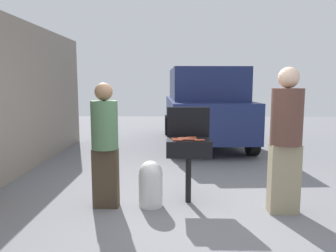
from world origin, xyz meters
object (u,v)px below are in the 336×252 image
(propane_tank, at_px, (151,183))
(person_left, at_px, (105,141))
(hot_dog_4, at_px, (199,140))
(parked_minivan, at_px, (204,106))
(hot_dog_0, at_px, (177,140))
(bbq_grill, at_px, (189,149))
(hot_dog_7, at_px, (191,138))
(hot_dog_2, at_px, (182,139))
(hot_dog_5, at_px, (185,139))
(hot_dog_1, at_px, (176,139))
(hot_dog_6, at_px, (183,138))
(person_right, at_px, (286,135))
(hot_dog_3, at_px, (192,139))

(propane_tank, bearing_deg, person_left, -175.16)
(hot_dog_4, bearing_deg, parked_minivan, 84.36)
(parked_minivan, bearing_deg, hot_dog_0, 77.32)
(person_left, bearing_deg, propane_tank, 5.61)
(bbq_grill, height_order, hot_dog_7, hot_dog_7)
(hot_dog_2, height_order, hot_dog_5, same)
(hot_dog_1, xyz_separation_m, hot_dog_2, (0.08, -0.04, 0.00))
(bbq_grill, height_order, parked_minivan, parked_minivan)
(hot_dog_0, bearing_deg, hot_dog_4, 0.61)
(hot_dog_1, distance_m, person_left, 0.95)
(hot_dog_6, bearing_deg, person_right, -14.93)
(hot_dog_4, bearing_deg, hot_dog_5, 145.86)
(hot_dog_7, bearing_deg, hot_dog_4, -64.54)
(hot_dog_5, bearing_deg, bbq_grill, 31.51)
(hot_dog_0, bearing_deg, hot_dog_2, 44.83)
(hot_dog_1, distance_m, hot_dog_4, 0.32)
(hot_dog_7, height_order, person_left, person_left)
(hot_dog_5, distance_m, hot_dog_6, 0.04)
(bbq_grill, xyz_separation_m, hot_dog_1, (-0.17, -0.05, 0.15))
(hot_dog_3, xyz_separation_m, hot_dog_5, (-0.08, 0.06, 0.00))
(bbq_grill, bearing_deg, hot_dog_3, -69.09)
(bbq_grill, bearing_deg, hot_dog_6, 176.88)
(parked_minivan, bearing_deg, hot_dog_4, 80.88)
(hot_dog_7, distance_m, propane_tank, 0.82)
(parked_minivan, bearing_deg, hot_dog_6, 77.99)
(bbq_grill, xyz_separation_m, hot_dog_5, (-0.05, -0.03, 0.15))
(bbq_grill, relative_size, hot_dog_5, 6.82)
(bbq_grill, relative_size, propane_tank, 1.44)
(hot_dog_2, bearing_deg, hot_dog_7, 47.14)
(hot_dog_4, distance_m, hot_dog_7, 0.22)
(hot_dog_7, bearing_deg, hot_dog_6, -158.62)
(hot_dog_3, relative_size, person_left, 0.08)
(hot_dog_1, bearing_deg, hot_dog_2, -26.45)
(hot_dog_2, bearing_deg, hot_dog_4, -15.27)
(hot_dog_5, bearing_deg, person_left, -170.53)
(hot_dog_6, distance_m, hot_dog_7, 0.12)
(hot_dog_3, bearing_deg, person_left, -174.37)
(hot_dog_4, height_order, hot_dog_7, same)
(hot_dog_3, bearing_deg, parked_minivan, 83.04)
(bbq_grill, bearing_deg, hot_dog_1, -163.17)
(hot_dog_0, xyz_separation_m, hot_dog_7, (0.19, 0.20, 0.00))
(hot_dog_5, bearing_deg, hot_dog_7, 42.21)
(hot_dog_0, height_order, hot_dog_5, same)
(hot_dog_0, xyz_separation_m, hot_dog_1, (-0.01, 0.10, 0.00))
(hot_dog_2, relative_size, propane_tank, 0.21)
(hot_dog_0, xyz_separation_m, parked_minivan, (0.74, 4.57, 0.13))
(hot_dog_1, xyz_separation_m, hot_dog_6, (0.09, 0.05, 0.00))
(bbq_grill, relative_size, hot_dog_6, 6.82)
(hot_dog_3, relative_size, hot_dog_6, 1.00)
(bbq_grill, height_order, hot_dog_2, hot_dog_2)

